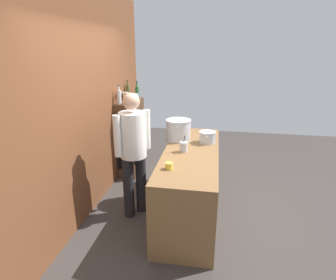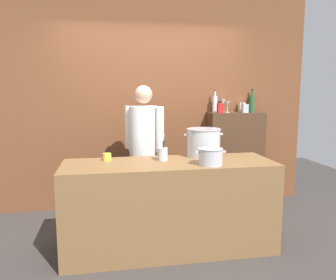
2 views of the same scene
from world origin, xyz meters
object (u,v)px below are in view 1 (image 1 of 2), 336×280
object	(u,v)px
spice_tin_red	(129,100)
chef	(133,147)
butter_jar	(169,166)
wine_bottle_green	(137,93)
spice_tin_cream	(126,96)
stockpot_large	(178,130)
spice_tin_silver	(136,97)
wine_bottle_olive	(128,91)
wine_glass_wide	(120,95)
utensil_crock	(184,147)
wine_bottle_clear	(119,97)
wine_glass_short	(128,96)
stockpot_small	(207,137)

from	to	relation	value
spice_tin_red	chef	bearing A→B (deg)	-160.82
butter_jar	spice_tin_red	distance (m)	1.81
wine_bottle_green	spice_tin_cream	size ratio (longest dim) A/B	2.45
butter_jar	stockpot_large	bearing A→B (deg)	2.11
wine_bottle_green	spice_tin_silver	xyz separation A→B (m)	(-0.10, -0.00, -0.06)
butter_jar	spice_tin_red	world-z (taller)	spice_tin_red
wine_bottle_olive	spice_tin_red	size ratio (longest dim) A/B	2.51
wine_glass_wide	spice_tin_red	bearing A→B (deg)	-118.66
chef	wine_bottle_olive	size ratio (longest dim) A/B	5.17
chef	wine_bottle_olive	world-z (taller)	chef
utensil_crock	spice_tin_cream	xyz separation A→B (m)	(1.33, 1.19, 0.40)
wine_glass_wide	spice_tin_cream	bearing A→B (deg)	0.26
stockpot_large	spice_tin_silver	bearing A→B (deg)	46.27
stockpot_large	wine_glass_wide	distance (m)	1.26
chef	wine_bottle_clear	world-z (taller)	chef
chef	spice_tin_silver	xyz separation A→B (m)	(1.41, 0.36, 0.39)
spice_tin_silver	spice_tin_cream	xyz separation A→B (m)	(0.03, 0.20, 0.01)
wine_bottle_clear	spice_tin_cream	size ratio (longest dim) A/B	2.36
chef	wine_bottle_clear	xyz separation A→B (m)	(1.04, 0.52, 0.45)
wine_bottle_olive	wine_glass_wide	bearing A→B (deg)	-178.89
chef	wine_glass_short	world-z (taller)	chef
stockpot_small	spice_tin_cream	distance (m)	1.78
chef	utensil_crock	size ratio (longest dim) A/B	6.14
wine_bottle_olive	spice_tin_cream	distance (m)	0.16
chef	stockpot_small	distance (m)	1.07
stockpot_large	spice_tin_cream	size ratio (longest dim) A/B	3.30
wine_bottle_clear	wine_bottle_green	bearing A→B (deg)	-19.56
stockpot_large	spice_tin_red	xyz separation A→B (m)	(0.48, 0.88, 0.32)
stockpot_small	spice_tin_cream	bearing A→B (deg)	58.30
utensil_crock	spice_tin_silver	bearing A→B (deg)	37.57
butter_jar	wine_bottle_olive	world-z (taller)	wine_bottle_olive
butter_jar	wine_glass_wide	distance (m)	2.00
wine_bottle_clear	chef	bearing A→B (deg)	-153.21
utensil_crock	wine_bottle_clear	size ratio (longest dim) A/B	0.89
chef	spice_tin_silver	distance (m)	1.51
stockpot_small	wine_glass_short	xyz separation A→B (m)	(0.65, 1.34, 0.44)
stockpot_large	utensil_crock	world-z (taller)	stockpot_large
wine_bottle_olive	spice_tin_silver	xyz separation A→B (m)	(-0.19, -0.20, -0.07)
wine_glass_wide	spice_tin_silver	size ratio (longest dim) A/B	1.59
butter_jar	wine_glass_wide	world-z (taller)	wine_glass_wide
utensil_crock	butter_jar	distance (m)	0.56
wine_bottle_olive	wine_glass_wide	xyz separation A→B (m)	(-0.43, -0.01, 0.01)
wine_bottle_green	spice_tin_cream	xyz separation A→B (m)	(-0.06, 0.19, -0.05)
utensil_crock	spice_tin_red	world-z (taller)	spice_tin_red
butter_jar	spice_tin_red	xyz separation A→B (m)	(1.50, 0.91, 0.43)
chef	wine_bottle_green	xyz separation A→B (m)	(1.51, 0.36, 0.45)
stockpot_large	stockpot_small	bearing A→B (deg)	-97.16
chef	spice_tin_red	xyz separation A→B (m)	(1.06, 0.37, 0.40)
utensil_crock	spice_tin_cream	size ratio (longest dim) A/B	2.11
spice_tin_red	wine_bottle_olive	bearing A→B (deg)	19.69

